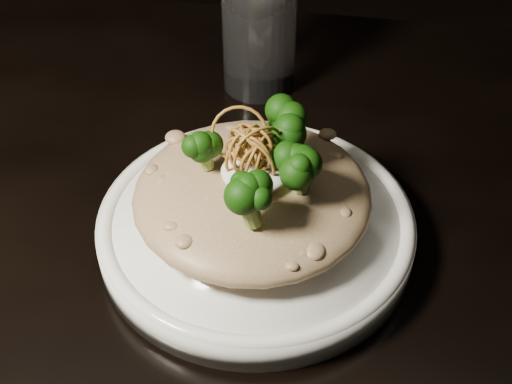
# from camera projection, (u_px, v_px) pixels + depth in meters

# --- Properties ---
(table) EXTENTS (1.10, 0.80, 0.75)m
(table) POSITION_uv_depth(u_px,v_px,m) (231.00, 300.00, 0.66)
(table) COLOR black
(table) RESTS_ON ground
(plate) EXTENTS (0.26, 0.26, 0.03)m
(plate) POSITION_uv_depth(u_px,v_px,m) (256.00, 229.00, 0.59)
(plate) COLOR white
(plate) RESTS_ON table
(risotto) EXTENTS (0.19, 0.19, 0.04)m
(risotto) POSITION_uv_depth(u_px,v_px,m) (252.00, 195.00, 0.57)
(risotto) COLOR brown
(risotto) RESTS_ON plate
(broccoli) EXTENTS (0.10, 0.10, 0.04)m
(broccoli) POSITION_uv_depth(u_px,v_px,m) (257.00, 160.00, 0.54)
(broccoli) COLOR black
(broccoli) RESTS_ON risotto
(cheese) EXTENTS (0.05, 0.05, 0.01)m
(cheese) POSITION_uv_depth(u_px,v_px,m) (255.00, 171.00, 0.55)
(cheese) COLOR white
(cheese) RESTS_ON risotto
(shallots) EXTENTS (0.05, 0.05, 0.03)m
(shallots) POSITION_uv_depth(u_px,v_px,m) (252.00, 146.00, 0.54)
(shallots) COLOR brown
(shallots) RESTS_ON cheese
(drinking_glass) EXTENTS (0.08, 0.08, 0.13)m
(drinking_glass) POSITION_uv_depth(u_px,v_px,m) (259.00, 29.00, 0.73)
(drinking_glass) COLOR white
(drinking_glass) RESTS_ON table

